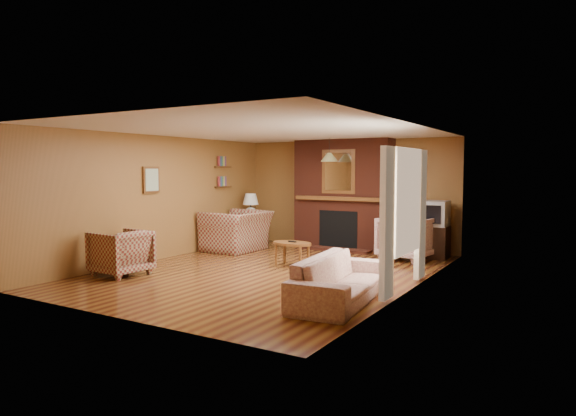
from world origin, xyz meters
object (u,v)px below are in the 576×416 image
Objects in this scene: plaid_loveseat at (237,231)px; crt_tv at (434,213)px; plaid_armchair at (121,253)px; fireplace at (343,195)px; floral_armchair at (406,238)px; tv_stand at (433,242)px; side_table at (251,232)px; floral_sofa at (341,279)px; table_lamp at (251,205)px; coffee_table at (292,246)px.

plaid_loveseat is 2.37× the size of crt_tv.
fireplace is at bearing 160.54° from plaid_armchair.
floral_armchair is (1.66, -0.64, -0.76)m from fireplace.
side_table is at bearing -177.00° from tv_stand.
floral_sofa is at bearing 53.76° from plaid_loveseat.
table_lamp is (0.00, 0.00, 0.63)m from side_table.
fireplace is 2.54m from coffee_table.
side_table is 4.16m from tv_stand.
fireplace reaches higher than table_lamp.
floral_sofa is at bearing -44.75° from coffee_table.
coffee_table is 1.35× the size of crt_tv.
floral_armchair is 3.79m from table_lamp.
floral_sofa is at bearing -65.54° from fireplace.
tv_stand is (3.90, 1.24, -0.11)m from plaid_loveseat.
plaid_armchair is (-1.95, -4.50, -0.81)m from fireplace.
side_table is 1.06× the size of crt_tv.
table_lamp is (-2.10, -0.53, -0.26)m from fireplace.
plaid_loveseat is at bearing -164.16° from tv_stand.
plaid_loveseat is at bearing -177.90° from plaid_armchair.
plaid_armchair is 5.90m from crt_tv.
side_table is 0.92× the size of tv_stand.
side_table is (-0.25, 0.89, -0.13)m from plaid_loveseat.
crt_tv is at bearing -91.83° from tv_stand.
floral_armchair is 0.61m from tv_stand.
crt_tv is (0.39, 0.45, 0.46)m from floral_armchair.
coffee_table is (0.12, -2.41, -0.81)m from fireplace.
coffee_table is at bearing -87.23° from fireplace.
table_lamp is 0.96× the size of tv_stand.
tv_stand is (4.15, 0.35, -0.60)m from table_lamp.
side_table is (-2.22, 1.87, -0.09)m from coffee_table.
coffee_table is (1.97, -0.98, -0.05)m from plaid_loveseat.
crt_tv is at bearing -121.31° from floral_armchair.
plaid_armchair is at bearing -134.65° from coffee_table.
floral_sofa is 3.54m from floral_armchair.
tv_stand is (4.00, 4.32, -0.06)m from plaid_armchair.
plaid_armchair is 3.97m from side_table.
floral_sofa is 2.21× the size of floral_armchair.
plaid_loveseat is 0.94m from side_table.
fireplace reaches higher than tv_stand.
floral_sofa is 3.22× the size of tv_stand.
floral_armchair is 3.76m from side_table.
plaid_loveseat is 1.59× the size of plaid_armchair.
tv_stand is at bearing 141.14° from plaid_armchair.
coffee_table is 2.95m from table_lamp.
tv_stand is at bearing -8.10° from floral_sofa.
fireplace is 2.23m from tv_stand.
table_lamp is (-4.00, 3.64, 0.62)m from floral_sofa.
floral_armchair is 1.59× the size of side_table.
floral_sofa is (1.90, -4.18, -0.88)m from fireplace.
floral_armchair is 1.68× the size of crt_tv.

